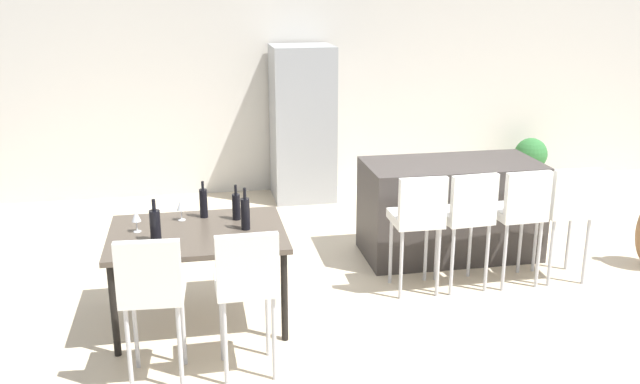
% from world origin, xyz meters
% --- Properties ---
extents(ground_plane, '(10.00, 10.00, 0.00)m').
position_xyz_m(ground_plane, '(0.00, 0.00, 0.00)').
color(ground_plane, beige).
extents(back_wall, '(10.00, 0.12, 2.90)m').
position_xyz_m(back_wall, '(0.00, 3.19, 1.45)').
color(back_wall, beige).
rests_on(back_wall, ground_plane).
extents(kitchen_island, '(1.65, 0.80, 0.92)m').
position_xyz_m(kitchen_island, '(0.35, 0.66, 0.46)').
color(kitchen_island, '#383330').
rests_on(kitchen_island, ground_plane).
extents(bar_chair_left, '(0.40, 0.40, 1.05)m').
position_xyz_m(bar_chair_left, '(-0.24, -0.12, 0.70)').
color(bar_chair_left, silver).
rests_on(bar_chair_left, ground_plane).
extents(bar_chair_middle, '(0.43, 0.43, 1.05)m').
position_xyz_m(bar_chair_middle, '(0.19, -0.12, 0.70)').
color(bar_chair_middle, silver).
rests_on(bar_chair_middle, ground_plane).
extents(bar_chair_right, '(0.42, 0.42, 1.05)m').
position_xyz_m(bar_chair_right, '(0.66, -0.12, 0.70)').
color(bar_chair_right, silver).
rests_on(bar_chair_right, ground_plane).
extents(bar_chair_far, '(0.42, 0.42, 1.05)m').
position_xyz_m(bar_chair_far, '(1.11, -0.12, 0.70)').
color(bar_chair_far, silver).
rests_on(bar_chair_far, ground_plane).
extents(dining_table, '(1.32, 1.00, 0.74)m').
position_xyz_m(dining_table, '(-2.05, -0.28, 0.68)').
color(dining_table, '#4C4238').
rests_on(dining_table, ground_plane).
extents(dining_chair_near, '(0.42, 0.42, 1.05)m').
position_xyz_m(dining_chair_near, '(-2.35, -1.14, 0.70)').
color(dining_chair_near, silver).
rests_on(dining_chair_near, ground_plane).
extents(dining_chair_far, '(0.41, 0.41, 1.05)m').
position_xyz_m(dining_chair_far, '(-1.75, -1.14, 0.70)').
color(dining_chair_far, silver).
rests_on(dining_chair_far, ground_plane).
extents(wine_bottle_inner, '(0.08, 0.08, 0.32)m').
position_xyz_m(wine_bottle_inner, '(-2.35, -0.43, 0.86)').
color(wine_bottle_inner, black).
rests_on(wine_bottle_inner, dining_table).
extents(wine_bottle_end, '(0.07, 0.07, 0.33)m').
position_xyz_m(wine_bottle_end, '(-1.68, -0.30, 0.87)').
color(wine_bottle_end, black).
rests_on(wine_bottle_end, dining_table).
extents(wine_bottle_left, '(0.06, 0.06, 0.30)m').
position_xyz_m(wine_bottle_left, '(-1.99, 0.04, 0.86)').
color(wine_bottle_left, black).
rests_on(wine_bottle_left, dining_table).
extents(wine_bottle_right, '(0.06, 0.06, 0.29)m').
position_xyz_m(wine_bottle_right, '(-1.74, -0.06, 0.85)').
color(wine_bottle_right, black).
rests_on(wine_bottle_right, dining_table).
extents(wine_glass_middle, '(0.07, 0.07, 0.17)m').
position_xyz_m(wine_glass_middle, '(-2.17, -0.00, 0.86)').
color(wine_glass_middle, silver).
rests_on(wine_glass_middle, dining_table).
extents(wine_glass_far, '(0.07, 0.07, 0.17)m').
position_xyz_m(wine_glass_far, '(-2.50, -0.21, 0.86)').
color(wine_glass_far, silver).
rests_on(wine_glass_far, dining_table).
extents(refrigerator, '(0.72, 0.68, 1.84)m').
position_xyz_m(refrigerator, '(-0.74, 2.75, 0.92)').
color(refrigerator, '#939699').
rests_on(refrigerator, ground_plane).
extents(potted_plant, '(0.42, 0.42, 0.62)m').
position_xyz_m(potted_plant, '(2.25, 2.74, 0.36)').
color(potted_plant, '#38383D').
rests_on(potted_plant, ground_plane).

